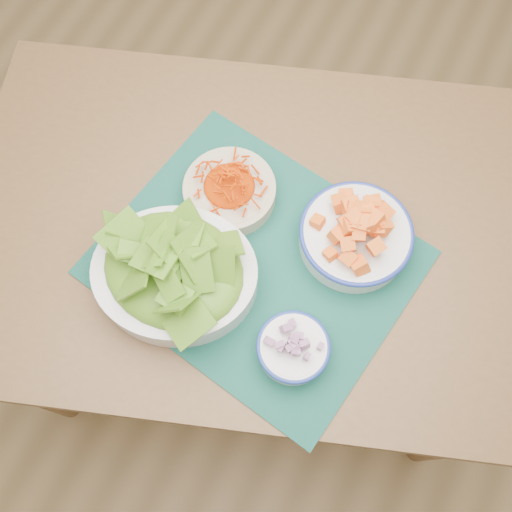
{
  "coord_description": "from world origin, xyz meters",
  "views": [
    {
      "loc": [
        0.18,
        -0.66,
        1.75
      ],
      "look_at": [
        0.02,
        -0.32,
        0.78
      ],
      "focal_mm": 40.0,
      "sensor_mm": 36.0,
      "label": 1
    }
  ],
  "objects": [
    {
      "name": "placemat",
      "position": [
        0.02,
        -0.32,
        0.75
      ],
      "size": [
        0.61,
        0.53,
        0.0
      ],
      "primitive_type": "cube",
      "rotation": [
        0.0,
        0.0,
        -0.17
      ],
      "color": "#0A322A",
      "rests_on": "table"
    },
    {
      "name": "squash_bowl",
      "position": [
        0.16,
        -0.21,
        0.8
      ],
      "size": [
        0.26,
        0.26,
        0.11
      ],
      "rotation": [
        0.0,
        0.0,
        0.38
      ],
      "color": "silver",
      "rests_on": "placemat"
    },
    {
      "name": "onion_bowl",
      "position": [
        0.15,
        -0.44,
        0.79
      ],
      "size": [
        0.16,
        0.16,
        0.07
      ],
      "rotation": [
        0.0,
        0.0,
        0.4
      ],
      "color": "white",
      "rests_on": "placemat"
    },
    {
      "name": "carrot_bowl",
      "position": [
        -0.09,
        -0.22,
        0.79
      ],
      "size": [
        0.19,
        0.19,
        0.07
      ],
      "rotation": [
        0.0,
        0.0,
        0.08
      ],
      "color": "#C8B595",
      "rests_on": "placemat"
    },
    {
      "name": "table",
      "position": [
        -0.02,
        -0.25,
        0.65
      ],
      "size": [
        1.33,
        1.1,
        0.75
      ],
      "rotation": [
        0.0,
        0.0,
        0.34
      ],
      "color": "brown",
      "rests_on": "ground"
    },
    {
      "name": "lettuce_bowl",
      "position": [
        -0.1,
        -0.42,
        0.82
      ],
      "size": [
        0.36,
        0.34,
        0.13
      ],
      "rotation": [
        0.0,
        0.0,
        0.36
      ],
      "color": "silver",
      "rests_on": "placemat"
    },
    {
      "name": "ground",
      "position": [
        0.0,
        0.0,
        0.0
      ],
      "size": [
        4.0,
        4.0,
        0.0
      ],
      "primitive_type": "plane",
      "color": "#967648",
      "rests_on": "ground"
    }
  ]
}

